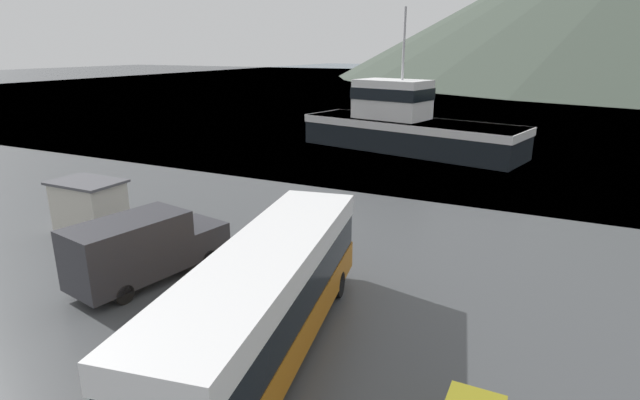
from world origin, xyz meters
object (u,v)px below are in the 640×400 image
tour_bus (267,296)px  fishing_boat (406,125)px  dock_kiosk (90,206)px  delivery_van (144,247)px

tour_bus → fishing_boat: fishing_boat is taller
tour_bus → dock_kiosk: 13.82m
tour_bus → delivery_van: size_ratio=1.81×
tour_bus → fishing_boat: (-5.36, 30.78, 0.30)m
tour_bus → fishing_boat: bearing=89.2°
tour_bus → delivery_van: (-6.67, 2.02, -0.50)m
fishing_boat → dock_kiosk: bearing=-3.6°
tour_bus → fishing_boat: 31.24m
delivery_van → dock_kiosk: delivery_van is taller
tour_bus → delivery_van: 6.99m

